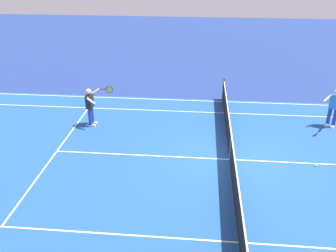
% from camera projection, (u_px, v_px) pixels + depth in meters
% --- Properties ---
extents(ground_plane, '(60.00, 60.00, 0.00)m').
position_uv_depth(ground_plane, '(230.00, 160.00, 13.02)').
color(ground_plane, navy).
extents(court_slab, '(24.20, 11.40, 0.00)m').
position_uv_depth(court_slab, '(230.00, 159.00, 13.02)').
color(court_slab, '#1E4C93').
rests_on(court_slab, ground_plane).
extents(court_line_markings, '(23.85, 11.05, 0.01)m').
position_uv_depth(court_line_markings, '(230.00, 159.00, 13.02)').
color(court_line_markings, white).
rests_on(court_line_markings, ground_plane).
extents(tennis_net, '(0.10, 11.70, 1.08)m').
position_uv_depth(tennis_net, '(231.00, 148.00, 12.81)').
color(tennis_net, '#2D2D33').
rests_on(tennis_net, ground_plane).
extents(tennis_player_near, '(1.08, 0.78, 1.70)m').
position_uv_depth(tennis_player_near, '(91.00, 105.00, 15.16)').
color(tennis_player_near, navy).
rests_on(tennis_player_near, ground_plane).
extents(tennis_player_far, '(0.75, 1.17, 1.70)m').
position_uv_depth(tennis_player_far, '(334.00, 106.00, 15.05)').
color(tennis_player_far, navy).
rests_on(tennis_player_far, ground_plane).
extents(tennis_ball, '(0.07, 0.07, 0.07)m').
position_uv_depth(tennis_ball, '(316.00, 166.00, 12.59)').
color(tennis_ball, '#CCE01E').
rests_on(tennis_ball, ground_plane).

